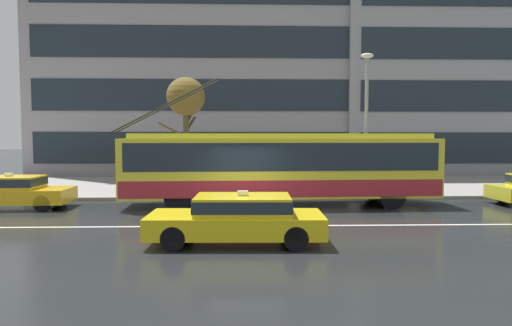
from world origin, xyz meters
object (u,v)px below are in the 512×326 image
object	(u,v)px
pedestrian_walking_past	(262,157)
street_tree_bare	(186,99)
taxi_oncoming_near	(239,217)
trolleybus	(281,166)
pedestrian_at_shelter	(212,171)
taxi_queued_behind_bus	(12,191)
street_lamp	(366,111)
pedestrian_approaching_curb	(218,159)

from	to	relation	value
pedestrian_walking_past	street_tree_bare	world-z (taller)	street_tree_bare
taxi_oncoming_near	pedestrian_walking_past	xyz separation A→B (m)	(1.09, 10.67, 1.05)
trolleybus	pedestrian_at_shelter	world-z (taller)	trolleybus
taxi_queued_behind_bus	pedestrian_walking_past	distance (m)	11.13
pedestrian_at_shelter	trolleybus	bearing A→B (deg)	-51.31
taxi_queued_behind_bus	pedestrian_at_shelter	world-z (taller)	pedestrian_at_shelter
taxi_queued_behind_bus	trolleybus	bearing A→B (deg)	2.03
trolleybus	street_tree_bare	bearing A→B (deg)	135.70
pedestrian_at_shelter	street_lamp	size ratio (longest dim) A/B	0.25
taxi_queued_behind_bus	pedestrian_walking_past	xyz separation A→B (m)	(10.00, 4.78, 1.05)
pedestrian_at_shelter	pedestrian_approaching_curb	distance (m)	1.37
taxi_oncoming_near	pedestrian_walking_past	distance (m)	10.77
pedestrian_approaching_curb	street_tree_bare	bearing A→B (deg)	135.44
taxi_oncoming_near	trolleybus	bearing A→B (deg)	75.24
pedestrian_walking_past	pedestrian_approaching_curb	bearing A→B (deg)	-139.57
trolleybus	taxi_oncoming_near	world-z (taller)	trolleybus
pedestrian_at_shelter	street_tree_bare	distance (m)	3.81
pedestrian_at_shelter	taxi_queued_behind_bus	bearing A→B (deg)	-151.28
pedestrian_approaching_curb	taxi_queued_behind_bus	bearing A→B (deg)	-159.29
street_lamp	street_tree_bare	size ratio (longest dim) A/B	1.16
pedestrian_approaching_curb	street_tree_bare	size ratio (longest dim) A/B	0.36
pedestrian_walking_past	street_tree_bare	size ratio (longest dim) A/B	0.35
taxi_oncoming_near	pedestrian_walking_past	size ratio (longest dim) A/B	2.37
taxi_oncoming_near	pedestrian_at_shelter	bearing A→B (deg)	97.75
taxi_queued_behind_bus	pedestrian_approaching_curb	xyz separation A→B (m)	(7.88, 2.98, 1.05)
taxi_oncoming_near	taxi_queued_behind_bus	xyz separation A→B (m)	(-8.91, 5.88, -0.00)
trolleybus	pedestrian_at_shelter	distance (m)	4.85
pedestrian_walking_past	street_tree_bare	distance (m)	4.76
trolleybus	pedestrian_at_shelter	bearing A→B (deg)	128.69
trolleybus	street_tree_bare	world-z (taller)	street_tree_bare
pedestrian_at_shelter	pedestrian_approaching_curb	world-z (taller)	pedestrian_approaching_curb
street_lamp	street_tree_bare	distance (m)	8.72
taxi_queued_behind_bus	street_tree_bare	bearing A→B (deg)	36.52
pedestrian_approaching_curb	pedestrian_walking_past	distance (m)	2.78
taxi_oncoming_near	pedestrian_at_shelter	size ratio (longest dim) A/B	2.83
trolleybus	taxi_oncoming_near	distance (m)	6.54
trolleybus	pedestrian_at_shelter	xyz separation A→B (m)	(-3.01, 3.76, -0.51)
taxi_queued_behind_bus	street_tree_bare	size ratio (longest dim) A/B	0.78
taxi_queued_behind_bus	taxi_oncoming_near	bearing A→B (deg)	-33.45
street_lamp	street_tree_bare	xyz separation A→B (m)	(-8.54, 1.63, 0.65)
street_tree_bare	street_lamp	bearing A→B (deg)	-10.80
taxi_oncoming_near	street_tree_bare	bearing A→B (deg)	104.37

